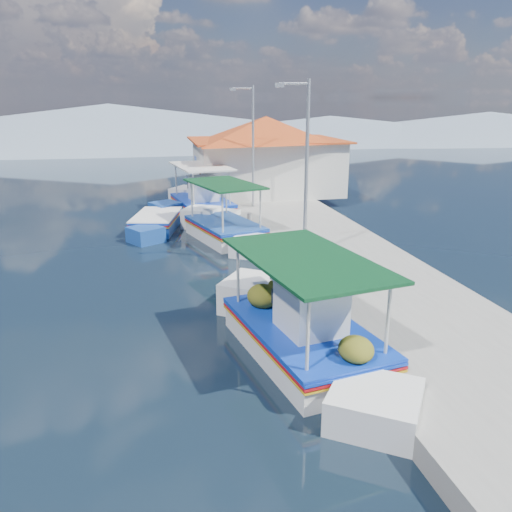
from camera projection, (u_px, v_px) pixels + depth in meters
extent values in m
plane|color=black|center=(179.00, 299.00, 15.83)|extent=(160.00, 160.00, 0.00)
cube|color=gray|center=(305.00, 233.00, 22.53)|extent=(5.00, 44.00, 0.50)
cylinder|color=#A5A8AD|center=(331.00, 307.00, 13.58)|extent=(0.20, 0.20, 0.30)
cylinder|color=#A5A8AD|center=(282.00, 253.00, 18.26)|extent=(0.20, 0.20, 0.30)
cylinder|color=#A5A8AD|center=(249.00, 217.00, 23.87)|extent=(0.20, 0.20, 0.30)
cylinder|color=#A5A8AD|center=(229.00, 194.00, 29.48)|extent=(0.20, 0.20, 0.30)
cube|color=white|center=(303.00, 346.00, 12.34)|extent=(3.10, 4.92, 1.00)
cube|color=white|center=(291.00, 295.00, 15.19)|extent=(2.32, 2.32, 1.11)
cube|color=white|center=(321.00, 419.00, 9.53)|extent=(2.26, 2.26, 0.95)
cube|color=#0D35B1|center=(303.00, 328.00, 12.20)|extent=(3.20, 5.06, 0.06)
cube|color=#AA0E15|center=(303.00, 331.00, 12.23)|extent=(3.20, 5.06, 0.05)
cube|color=gold|center=(303.00, 334.00, 12.25)|extent=(3.20, 5.06, 0.04)
cube|color=#0D35B1|center=(304.00, 325.00, 12.18)|extent=(3.21, 5.02, 0.05)
cube|color=brown|center=(304.00, 327.00, 12.19)|extent=(2.91, 4.79, 0.05)
cube|color=white|center=(306.00, 309.00, 11.72)|extent=(1.50, 1.58, 1.16)
cube|color=silver|center=(307.00, 284.00, 11.54)|extent=(1.63, 1.70, 0.06)
cylinder|color=beige|center=(261.00, 267.00, 13.75)|extent=(0.07, 0.07, 1.69)
cylinder|color=beige|center=(331.00, 267.00, 13.80)|extent=(0.07, 0.07, 1.69)
cylinder|color=beige|center=(269.00, 329.00, 10.08)|extent=(0.07, 0.07, 1.69)
cylinder|color=beige|center=(363.00, 328.00, 10.13)|extent=(0.07, 0.07, 1.69)
cube|color=#0B3A1B|center=(306.00, 259.00, 11.69)|extent=(3.22, 4.94, 0.07)
ellipsoid|color=#484D14|center=(281.00, 292.00, 13.50)|extent=(0.80, 0.88, 0.60)
ellipsoid|color=#484D14|center=(307.00, 287.00, 14.04)|extent=(0.67, 0.74, 0.51)
ellipsoid|color=#484D14|center=(325.00, 354.00, 10.30)|extent=(0.72, 0.79, 0.54)
sphere|color=#D56006|center=(344.00, 285.00, 12.59)|extent=(0.42, 0.42, 0.42)
cube|color=white|center=(225.00, 234.00, 22.40)|extent=(3.12, 4.36, 1.00)
cube|color=white|center=(232.00, 218.00, 24.88)|extent=(2.07, 2.07, 1.11)
cube|color=white|center=(217.00, 251.00, 19.96)|extent=(2.01, 2.01, 0.95)
cube|color=#0D35B1|center=(225.00, 224.00, 22.26)|extent=(3.21, 4.49, 0.06)
cube|color=#AA0E15|center=(225.00, 226.00, 22.29)|extent=(3.21, 4.49, 0.05)
cube|color=gold|center=(225.00, 227.00, 22.31)|extent=(3.21, 4.49, 0.04)
cube|color=#194496|center=(225.00, 222.00, 22.24)|extent=(3.22, 4.46, 0.05)
cube|color=brown|center=(225.00, 223.00, 22.25)|extent=(2.94, 4.24, 0.05)
cylinder|color=beige|center=(211.00, 196.00, 23.63)|extent=(0.07, 0.07, 1.69)
cylinder|color=beige|center=(248.00, 197.00, 23.52)|extent=(0.07, 0.07, 1.69)
cylinder|color=beige|center=(198.00, 212.00, 20.49)|extent=(0.07, 0.07, 1.69)
cylinder|color=beige|center=(240.00, 212.00, 20.37)|extent=(0.07, 0.07, 1.69)
cube|color=#0B3A1B|center=(224.00, 184.00, 21.75)|extent=(3.22, 4.39, 0.07)
cube|color=#194496|center=(157.00, 225.00, 24.09)|extent=(2.52, 3.69, 0.94)
cube|color=#194496|center=(145.00, 213.00, 25.99)|extent=(1.76, 1.76, 1.04)
cube|color=#194496|center=(170.00, 236.00, 22.21)|extent=(1.71, 1.71, 0.89)
cube|color=#0D35B1|center=(156.00, 216.00, 23.96)|extent=(2.59, 3.80, 0.06)
cube|color=#AA0E15|center=(156.00, 218.00, 23.98)|extent=(2.59, 3.80, 0.05)
cube|color=gold|center=(156.00, 219.00, 24.00)|extent=(2.59, 3.80, 0.04)
cube|color=white|center=(156.00, 215.00, 23.94)|extent=(2.60, 3.77, 0.05)
cube|color=brown|center=(156.00, 215.00, 23.95)|extent=(2.36, 3.59, 0.05)
cube|color=white|center=(202.00, 210.00, 27.26)|extent=(2.99, 4.75, 1.05)
cube|color=white|center=(205.00, 197.00, 30.05)|extent=(2.33, 2.33, 1.16)
cube|color=white|center=(199.00, 222.00, 24.52)|extent=(2.26, 2.26, 0.99)
cube|color=#0D35B1|center=(202.00, 201.00, 27.12)|extent=(3.08, 4.90, 0.07)
cube|color=#AA0E15|center=(202.00, 202.00, 27.15)|extent=(3.08, 4.90, 0.06)
cube|color=gold|center=(202.00, 204.00, 27.17)|extent=(3.08, 4.90, 0.04)
cube|color=#0D35B1|center=(202.00, 199.00, 27.10)|extent=(3.10, 4.86, 0.06)
cube|color=brown|center=(202.00, 200.00, 27.11)|extent=(2.80, 4.64, 0.06)
cube|color=white|center=(201.00, 190.00, 26.61)|extent=(1.49, 1.62, 1.21)
cube|color=silver|center=(201.00, 177.00, 26.43)|extent=(1.62, 1.75, 0.07)
cylinder|color=beige|center=(187.00, 178.00, 28.59)|extent=(0.08, 0.08, 1.76)
cylinder|color=beige|center=(220.00, 178.00, 28.67)|extent=(0.08, 0.08, 1.76)
cylinder|color=beige|center=(180.00, 189.00, 25.02)|extent=(0.08, 0.08, 1.76)
cylinder|color=beige|center=(219.00, 189.00, 25.11)|extent=(0.08, 0.08, 1.76)
cube|color=silver|center=(201.00, 166.00, 26.59)|extent=(3.11, 4.77, 0.08)
cube|color=silver|center=(266.00, 167.00, 30.49)|extent=(8.00, 6.00, 3.00)
cube|color=#B45019|center=(266.00, 140.00, 30.04)|extent=(8.64, 6.48, 0.10)
pyramid|color=#B45019|center=(266.00, 129.00, 29.85)|extent=(10.49, 10.49, 1.40)
cube|color=brown|center=(201.00, 180.00, 28.92)|extent=(0.06, 1.00, 2.00)
cube|color=#0D35B1|center=(196.00, 164.00, 31.08)|extent=(0.06, 1.20, 0.90)
cylinder|color=#A5A8AD|center=(306.00, 172.00, 17.58)|extent=(0.12, 0.12, 6.00)
cylinder|color=#A5A8AD|center=(294.00, 83.00, 16.64)|extent=(1.00, 0.08, 0.08)
cube|color=#A5A8AD|center=(279.00, 85.00, 16.56)|extent=(0.30, 0.14, 0.14)
cylinder|color=#A5A8AD|center=(253.00, 148.00, 26.00)|extent=(0.12, 0.12, 6.00)
cylinder|color=#A5A8AD|center=(243.00, 88.00, 25.06)|extent=(1.00, 0.08, 0.08)
cube|color=#A5A8AD|center=(233.00, 89.00, 24.97)|extent=(0.30, 0.14, 0.14)
cone|color=slate|center=(110.00, 126.00, 66.48)|extent=(96.00, 96.00, 5.50)
cone|color=slate|center=(330.00, 130.00, 72.68)|extent=(76.80, 76.80, 3.80)
cone|color=slate|center=(488.00, 126.00, 77.58)|extent=(89.60, 89.60, 4.20)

